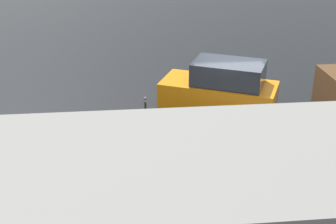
{
  "coord_description": "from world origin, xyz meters",
  "views": [
    {
      "loc": [
        3.78,
        14.58,
        6.96
      ],
      "look_at": [
        2.43,
        1.28,
        0.9
      ],
      "focal_mm": 50.0,
      "sensor_mm": 36.0,
      "label": 1
    }
  ],
  "objects_px": {
    "fire_hydrant": "(121,144)",
    "pedestrian": "(91,132)",
    "sign_post": "(146,127)",
    "moving_hatchback": "(221,90)"
  },
  "relations": [
    {
      "from": "pedestrian",
      "to": "sign_post",
      "type": "xyz_separation_m",
      "value": [
        -1.55,
        1.64,
        0.9
      ]
    },
    {
      "from": "pedestrian",
      "to": "sign_post",
      "type": "bearing_deg",
      "value": 133.37
    },
    {
      "from": "fire_hydrant",
      "to": "pedestrian",
      "type": "relative_size",
      "value": 0.66
    },
    {
      "from": "moving_hatchback",
      "to": "pedestrian",
      "type": "height_order",
      "value": "moving_hatchback"
    },
    {
      "from": "moving_hatchback",
      "to": "fire_hydrant",
      "type": "distance_m",
      "value": 4.28
    },
    {
      "from": "fire_hydrant",
      "to": "pedestrian",
      "type": "xyz_separation_m",
      "value": [
        0.87,
        -0.34,
        0.28
      ]
    },
    {
      "from": "pedestrian",
      "to": "sign_post",
      "type": "relative_size",
      "value": 0.51
    },
    {
      "from": "moving_hatchback",
      "to": "fire_hydrant",
      "type": "xyz_separation_m",
      "value": [
        3.48,
        2.41,
        -0.63
      ]
    },
    {
      "from": "fire_hydrant",
      "to": "sign_post",
      "type": "xyz_separation_m",
      "value": [
        -0.68,
        1.3,
        1.18
      ]
    },
    {
      "from": "moving_hatchback",
      "to": "pedestrian",
      "type": "distance_m",
      "value": 4.83
    }
  ]
}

